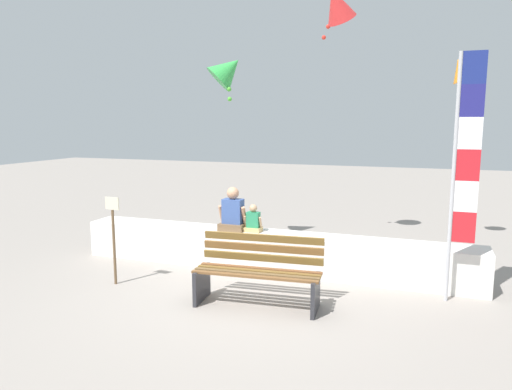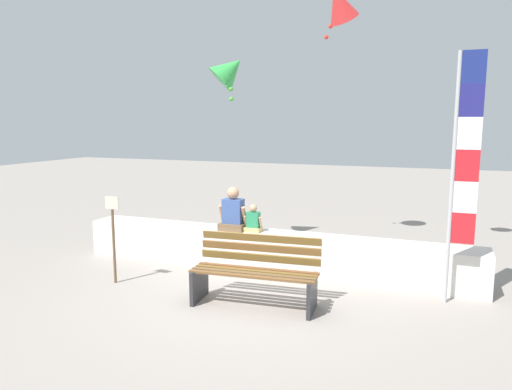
{
  "view_description": "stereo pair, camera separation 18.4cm",
  "coord_description": "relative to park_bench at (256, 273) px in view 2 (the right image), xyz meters",
  "views": [
    {
      "loc": [
        2.32,
        -5.9,
        2.37
      ],
      "look_at": [
        -0.22,
        1.15,
        1.21
      ],
      "focal_mm": 33.26,
      "sensor_mm": 36.0,
      "label": 1
    },
    {
      "loc": [
        2.5,
        -5.84,
        2.37
      ],
      "look_at": [
        -0.22,
        1.15,
        1.21
      ],
      "focal_mm": 33.26,
      "sensor_mm": 36.0,
      "label": 2
    }
  ],
  "objects": [
    {
      "name": "sign_post",
      "position": [
        -2.24,
        0.01,
        0.35
      ],
      "size": [
        0.24,
        0.04,
        1.3
      ],
      "color": "brown",
      "rests_on": "ground"
    },
    {
      "name": "seawall_ledge",
      "position": [
        -0.34,
        1.45,
        -0.11
      ],
      "size": [
        6.5,
        0.59,
        0.61
      ],
      "primitive_type": "cube",
      "color": "silver",
      "rests_on": "ground"
    },
    {
      "name": "person_adult",
      "position": [
        -0.95,
        1.43,
        0.47
      ],
      "size": [
        0.47,
        0.34,
        0.71
      ],
      "color": "brown",
      "rests_on": "seawall_ledge"
    },
    {
      "name": "kite_green",
      "position": [
        -1.52,
        2.62,
        2.89
      ],
      "size": [
        0.97,
        0.89,
        0.97
      ],
      "color": "green"
    },
    {
      "name": "kite_orange",
      "position": [
        2.51,
        4.12,
        2.9
      ],
      "size": [
        0.55,
        0.56,
        0.85
      ],
      "color": "orange"
    },
    {
      "name": "park_bench",
      "position": [
        0.0,
        0.0,
        0.0
      ],
      "size": [
        1.68,
        0.74,
        0.88
      ],
      "color": "brown",
      "rests_on": "ground"
    },
    {
      "name": "kite_red",
      "position": [
        0.32,
        3.35,
        4.05
      ],
      "size": [
        0.86,
        0.94,
        0.97
      ],
      "color": "red"
    },
    {
      "name": "person_child",
      "position": [
        -0.6,
        1.43,
        0.36
      ],
      "size": [
        0.29,
        0.21,
        0.45
      ],
      "color": "tan",
      "rests_on": "seawall_ledge"
    },
    {
      "name": "flag_banner",
      "position": [
        2.42,
        0.95,
        1.43
      ],
      "size": [
        0.33,
        0.05,
        3.23
      ],
      "color": "#B7B7BC",
      "rests_on": "ground"
    },
    {
      "name": "ground_plane",
      "position": [
        -0.34,
        0.29,
        -0.42
      ],
      "size": [
        40.0,
        40.0,
        0.0
      ],
      "primitive_type": "plane",
      "color": "gray"
    }
  ]
}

